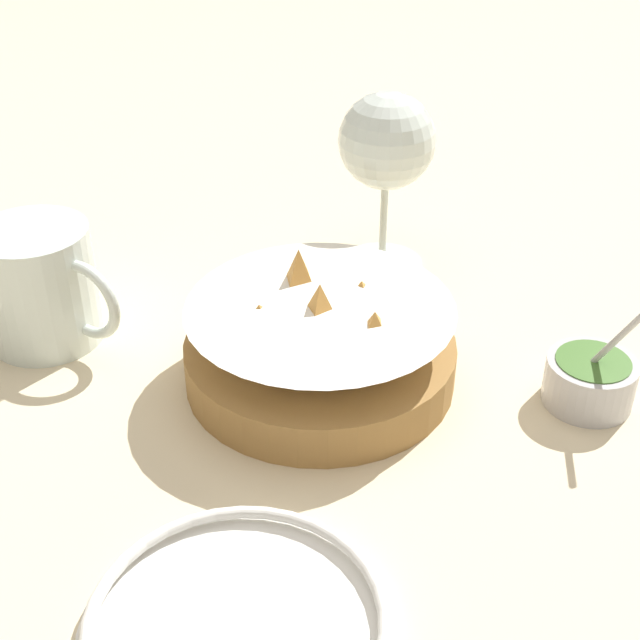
{
  "coord_description": "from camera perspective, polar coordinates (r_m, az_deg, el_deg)",
  "views": [
    {
      "loc": [
        0.27,
        -0.46,
        0.42
      ],
      "look_at": [
        -0.02,
        0.02,
        0.06
      ],
      "focal_mm": 50.0,
      "sensor_mm": 36.0,
      "label": 1
    }
  ],
  "objects": [
    {
      "name": "ground_plane",
      "position": [
        0.68,
        0.62,
        -5.42
      ],
      "size": [
        4.0,
        4.0,
        0.0
      ],
      "primitive_type": "plane",
      "color": "beige"
    },
    {
      "name": "food_basket",
      "position": [
        0.69,
        0.03,
        -1.55
      ],
      "size": [
        0.21,
        0.21,
        0.09
      ],
      "color": "olive",
      "rests_on": "ground_plane"
    },
    {
      "name": "side_plate",
      "position": [
        0.53,
        -5.31,
        -18.79
      ],
      "size": [
        0.18,
        0.18,
        0.01
      ],
      "color": "white",
      "rests_on": "ground_plane"
    },
    {
      "name": "sauce_cup",
      "position": [
        0.7,
        16.9,
        -3.63
      ],
      "size": [
        0.07,
        0.07,
        0.11
      ],
      "color": "#B7B7BC",
      "rests_on": "ground_plane"
    },
    {
      "name": "wine_glass",
      "position": [
        0.81,
        4.29,
        11.02
      ],
      "size": [
        0.09,
        0.09,
        0.17
      ],
      "color": "silver",
      "rests_on": "ground_plane"
    },
    {
      "name": "beer_mug",
      "position": [
        0.77,
        -17.4,
        1.87
      ],
      "size": [
        0.13,
        0.09,
        0.1
      ],
      "color": "silver",
      "rests_on": "ground_plane"
    }
  ]
}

